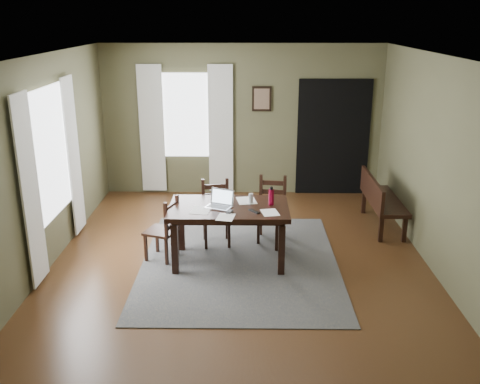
{
  "coord_description": "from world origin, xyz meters",
  "views": [
    {
      "loc": [
        0.09,
        -6.5,
        3.17
      ],
      "look_at": [
        0.0,
        0.3,
        0.9
      ],
      "focal_mm": 40.0,
      "sensor_mm": 36.0,
      "label": 1
    }
  ],
  "objects_px": {
    "chair_end": "(164,230)",
    "bench": "(380,198)",
    "dining_table": "(229,213)",
    "water_bottle": "(271,197)",
    "chair_back_left": "(216,214)",
    "laptop": "(220,202)",
    "chair_back_right": "(272,210)"
  },
  "relations": [
    {
      "from": "chair_back_right",
      "to": "bench",
      "type": "height_order",
      "value": "chair_back_right"
    },
    {
      "from": "chair_back_left",
      "to": "laptop",
      "type": "distance_m",
      "value": 0.74
    },
    {
      "from": "chair_end",
      "to": "bench",
      "type": "bearing_deg",
      "value": 131.18
    },
    {
      "from": "dining_table",
      "to": "laptop",
      "type": "xyz_separation_m",
      "value": [
        -0.11,
        -0.0,
        0.15
      ]
    },
    {
      "from": "laptop",
      "to": "bench",
      "type": "bearing_deg",
      "value": 51.15
    },
    {
      "from": "bench",
      "to": "laptop",
      "type": "bearing_deg",
      "value": 118.42
    },
    {
      "from": "chair_back_right",
      "to": "water_bottle",
      "type": "distance_m",
      "value": 0.83
    },
    {
      "from": "dining_table",
      "to": "bench",
      "type": "bearing_deg",
      "value": 29.48
    },
    {
      "from": "chair_end",
      "to": "water_bottle",
      "type": "height_order",
      "value": "water_bottle"
    },
    {
      "from": "dining_table",
      "to": "bench",
      "type": "relative_size",
      "value": 1.11
    },
    {
      "from": "chair_back_left",
      "to": "chair_back_right",
      "type": "bearing_deg",
      "value": 3.2
    },
    {
      "from": "chair_back_left",
      "to": "laptop",
      "type": "bearing_deg",
      "value": -88.85
    },
    {
      "from": "chair_back_right",
      "to": "water_bottle",
      "type": "relative_size",
      "value": 3.83
    },
    {
      "from": "dining_table",
      "to": "laptop",
      "type": "bearing_deg",
      "value": -178.08
    },
    {
      "from": "dining_table",
      "to": "chair_end",
      "type": "relative_size",
      "value": 1.78
    },
    {
      "from": "laptop",
      "to": "water_bottle",
      "type": "xyz_separation_m",
      "value": [
        0.66,
        0.07,
        0.06
      ]
    },
    {
      "from": "chair_back_right",
      "to": "laptop",
      "type": "distance_m",
      "value": 1.12
    },
    {
      "from": "chair_back_right",
      "to": "laptop",
      "type": "bearing_deg",
      "value": -124.73
    },
    {
      "from": "chair_end",
      "to": "water_bottle",
      "type": "relative_size",
      "value": 3.58
    },
    {
      "from": "dining_table",
      "to": "chair_back_left",
      "type": "height_order",
      "value": "chair_back_left"
    },
    {
      "from": "dining_table",
      "to": "water_bottle",
      "type": "xyz_separation_m",
      "value": [
        0.55,
        0.07,
        0.21
      ]
    },
    {
      "from": "chair_end",
      "to": "chair_back_right",
      "type": "distance_m",
      "value": 1.63
    },
    {
      "from": "chair_back_right",
      "to": "bench",
      "type": "bearing_deg",
      "value": 25.08
    },
    {
      "from": "chair_end",
      "to": "dining_table",
      "type": "bearing_deg",
      "value": 106.05
    },
    {
      "from": "chair_back_left",
      "to": "bench",
      "type": "bearing_deg",
      "value": 7.71
    },
    {
      "from": "dining_table",
      "to": "chair_back_right",
      "type": "xyz_separation_m",
      "value": [
        0.6,
        0.77,
        -0.23
      ]
    },
    {
      "from": "laptop",
      "to": "chair_end",
      "type": "bearing_deg",
      "value": -161.81
    },
    {
      "from": "water_bottle",
      "to": "bench",
      "type": "bearing_deg",
      "value": 35.23
    },
    {
      "from": "chair_back_left",
      "to": "bench",
      "type": "height_order",
      "value": "chair_back_left"
    },
    {
      "from": "water_bottle",
      "to": "dining_table",
      "type": "bearing_deg",
      "value": -172.95
    },
    {
      "from": "bench",
      "to": "chair_back_left",
      "type": "bearing_deg",
      "value": 105.22
    },
    {
      "from": "water_bottle",
      "to": "chair_end",
      "type": "bearing_deg",
      "value": -179.53
    }
  ]
}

